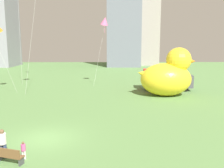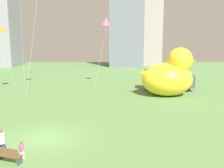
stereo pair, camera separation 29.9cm
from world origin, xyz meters
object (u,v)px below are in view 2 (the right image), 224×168
object	(u,v)px
park_bench	(7,155)
person_adult	(1,142)
person_child	(22,149)
giant_inflatable_duck	(169,76)
kite_pink	(106,21)
box_truck	(168,80)

from	to	relation	value
park_bench	person_adult	size ratio (longest dim) A/B	0.98
person_child	park_bench	bearing A→B (deg)	-138.38
person_adult	giant_inflatable_duck	world-z (taller)	giant_inflatable_duck
kite_pink	park_bench	bearing A→B (deg)	-100.67
park_bench	kite_pink	world-z (taller)	kite_pink
box_truck	person_child	bearing A→B (deg)	-121.53
box_truck	kite_pink	distance (m)	12.23
giant_inflatable_duck	box_truck	xyz separation A→B (m)	(0.66, 3.73, -1.06)
person_adult	giant_inflatable_duck	distance (m)	21.02
person_child	box_truck	distance (m)	23.88
person_adult	box_truck	distance (m)	24.37
giant_inflatable_duck	kite_pink	world-z (taller)	kite_pink
giant_inflatable_duck	park_bench	bearing A→B (deg)	-125.91
giant_inflatable_duck	kite_pink	xyz separation A→B (m)	(-7.87, 6.91, 7.10)
kite_pink	person_adult	bearing A→B (deg)	-102.42
person_adult	person_child	distance (m)	1.26
giant_inflatable_duck	person_adult	bearing A→B (deg)	-128.39
park_bench	kite_pink	bearing A→B (deg)	79.33
box_truck	kite_pink	xyz separation A→B (m)	(-8.54, 3.17, 8.16)
person_child	box_truck	size ratio (longest dim) A/B	0.15
person_adult	person_child	size ratio (longest dim) A/B	1.63
park_bench	giant_inflatable_duck	xyz separation A→B (m)	(12.41, 17.13, 2.04)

